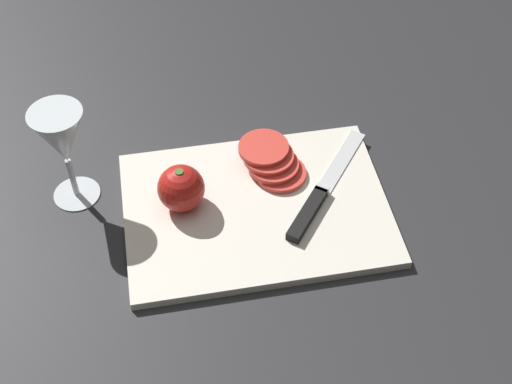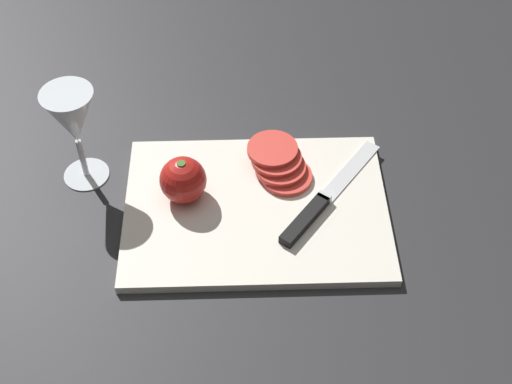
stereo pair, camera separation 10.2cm
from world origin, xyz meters
name	(u,v)px [view 1 (the left image)]	position (x,y,z in m)	size (l,w,h in m)	color
ground_plane	(282,189)	(0.00, 0.00, 0.00)	(3.00, 3.00, 0.00)	#28282B
cutting_board	(256,209)	(0.05, 0.04, 0.01)	(0.38, 0.28, 0.01)	silver
wine_glass	(62,141)	(0.31, -0.04, 0.11)	(0.08, 0.08, 0.16)	silver
whole_tomato	(181,188)	(0.15, 0.02, 0.05)	(0.07, 0.07, 0.07)	red
knife	(315,202)	(-0.04, 0.05, 0.02)	(0.17, 0.21, 0.01)	silver
tomato_slice_stack_near	(271,161)	(0.01, -0.03, 0.03)	(0.09, 0.11, 0.03)	#D63D33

